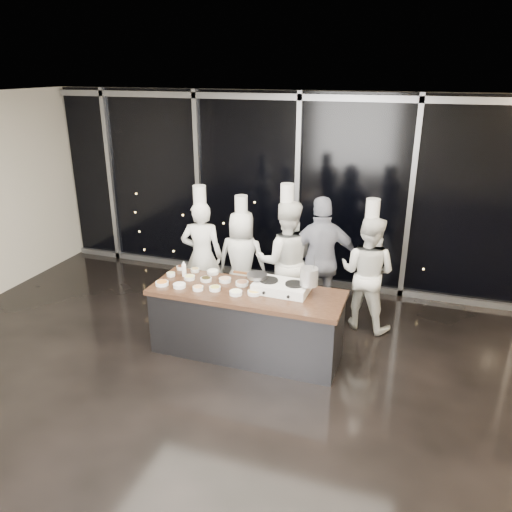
# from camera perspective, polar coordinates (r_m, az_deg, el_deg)

# --- Properties ---
(ground) EXTENTS (9.00, 9.00, 0.00)m
(ground) POSITION_cam_1_polar(r_m,az_deg,el_deg) (6.03, -4.07, -15.20)
(ground) COLOR black
(ground) RESTS_ON ground
(room_shell) EXTENTS (9.02, 7.02, 3.21)m
(room_shell) POSITION_cam_1_polar(r_m,az_deg,el_deg) (4.98, -2.86, 5.71)
(room_shell) COLOR beige
(room_shell) RESTS_ON ground
(window_wall) EXTENTS (8.90, 0.11, 3.20)m
(window_wall) POSITION_cam_1_polar(r_m,az_deg,el_deg) (8.37, 4.81, 7.33)
(window_wall) COLOR black
(window_wall) RESTS_ON ground
(demo_counter) EXTENTS (2.46, 0.86, 0.90)m
(demo_counter) POSITION_cam_1_polar(r_m,az_deg,el_deg) (6.50, -1.09, -7.56)
(demo_counter) COLOR #333338
(demo_counter) RESTS_ON ground
(stove) EXTENTS (0.69, 0.45, 0.14)m
(stove) POSITION_cam_1_polar(r_m,az_deg,el_deg) (6.26, 2.92, -3.54)
(stove) COLOR silver
(stove) RESTS_ON demo_counter
(frying_pan) EXTENTS (0.46, 0.27, 0.04)m
(frying_pan) POSITION_cam_1_polar(r_m,az_deg,el_deg) (6.33, 0.03, -2.24)
(frying_pan) COLOR gray
(frying_pan) RESTS_ON stove
(stock_pot) EXTENTS (0.23, 0.23, 0.22)m
(stock_pot) POSITION_cam_1_polar(r_m,az_deg,el_deg) (6.11, 6.08, -2.35)
(stock_pot) COLOR silver
(stock_pot) RESTS_ON stove
(prep_bowls) EXTENTS (1.39, 0.73, 0.05)m
(prep_bowls) POSITION_cam_1_polar(r_m,az_deg,el_deg) (6.52, -5.56, -2.95)
(prep_bowls) COLOR silver
(prep_bowls) RESTS_ON demo_counter
(squeeze_bottle) EXTENTS (0.06, 0.06, 0.22)m
(squeeze_bottle) POSITION_cam_1_polar(r_m,az_deg,el_deg) (6.76, -8.23, -1.46)
(squeeze_bottle) COLOR white
(squeeze_bottle) RESTS_ON demo_counter
(chef_far_left) EXTENTS (0.71, 0.56, 1.94)m
(chef_far_left) POSITION_cam_1_polar(r_m,az_deg,el_deg) (7.58, -6.19, 0.12)
(chef_far_left) COLOR silver
(chef_far_left) RESTS_ON ground
(chef_left) EXTENTS (0.79, 0.54, 1.79)m
(chef_left) POSITION_cam_1_polar(r_m,az_deg,el_deg) (7.59, -1.63, -0.41)
(chef_left) COLOR silver
(chef_left) RESTS_ON ground
(chef_center) EXTENTS (1.06, 0.93, 2.04)m
(chef_center) POSITION_cam_1_polar(r_m,az_deg,el_deg) (7.23, 3.42, -0.52)
(chef_center) COLOR silver
(chef_center) RESTS_ON ground
(guest) EXTENTS (1.19, 0.84, 1.88)m
(guest) POSITION_cam_1_polar(r_m,az_deg,el_deg) (7.19, 7.50, -0.56)
(guest) COLOR #131935
(guest) RESTS_ON ground
(chef_right) EXTENTS (0.94, 0.82, 1.90)m
(chef_right) POSITION_cam_1_polar(r_m,az_deg,el_deg) (7.17, 12.60, -1.80)
(chef_right) COLOR silver
(chef_right) RESTS_ON ground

